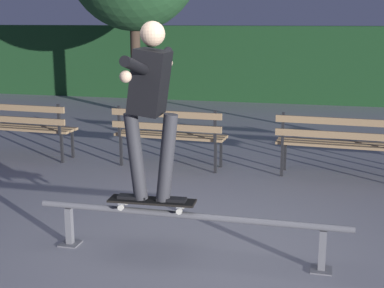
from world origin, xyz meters
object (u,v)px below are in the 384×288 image
Objects in this scene: skateboard at (152,201)px; park_bench_leftmost at (22,124)px; park_bench_left_center at (169,131)px; park_bench_right_center at (338,139)px; skateboarder at (151,97)px; grind_rail at (189,222)px.

park_bench_leftmost is at bearing 136.23° from skateboard.
park_bench_leftmost is at bearing 180.00° from park_bench_left_center.
park_bench_right_center is at bearing 0.00° from park_bench_left_center.
park_bench_leftmost is at bearing 180.00° from park_bench_right_center.
park_bench_leftmost reaches higher than skateboard.
park_bench_left_center is (-0.68, 2.86, -0.89)m from skateboarder.
skateboarder is at bearing 2.81° from skateboard.
park_bench_right_center reaches higher than grind_rail.
grind_rail is 1.74× the size of park_bench_left_center.
park_bench_left_center is 1.00× the size of park_bench_right_center.
park_bench_right_center is (1.62, 2.86, -0.89)m from skateboarder.
park_bench_left_center reaches higher than grind_rail.
park_bench_right_center reaches higher than skateboard.
skateboard is at bearing -177.19° from skateboarder.
skateboarder is 3.41m from park_bench_right_center.
park_bench_leftmost is (-3.33, 2.86, 0.21)m from grind_rail.
park_bench_leftmost is at bearing 136.26° from skateboarder.
grind_rail is 1.74× the size of park_bench_leftmost.
park_bench_left_center is at bearing 109.60° from grind_rail.
skateboarder is 0.96× the size of park_bench_leftmost.
skateboarder reaches higher than park_bench_right_center.
skateboarder is (0.00, 0.00, 0.94)m from skateboard.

